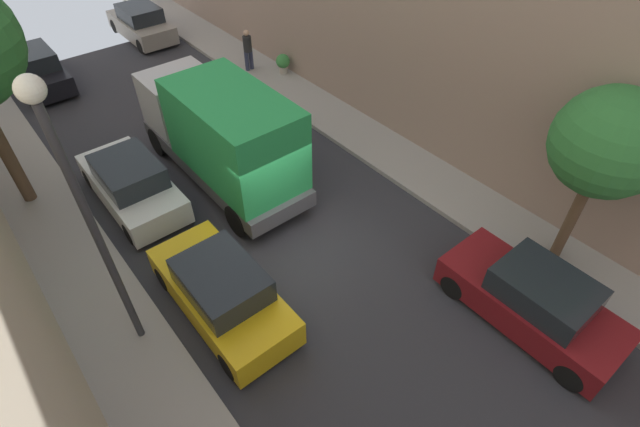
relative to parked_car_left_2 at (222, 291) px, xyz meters
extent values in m
plane|color=#2D2D33|center=(2.70, 0.66, -0.72)|extent=(32.00, 32.00, 0.00)
cube|color=gray|center=(-2.30, 0.66, -0.64)|extent=(2.00, 44.00, 0.15)
cube|color=gray|center=(7.70, 0.66, -0.64)|extent=(2.00, 44.00, 0.15)
cube|color=gold|center=(0.00, 0.04, -0.17)|extent=(1.76, 4.20, 0.76)
cube|color=#1E2328|center=(0.00, -0.11, 0.53)|extent=(1.56, 2.10, 0.64)
cylinder|color=black|center=(-0.78, 1.59, -0.40)|extent=(0.22, 0.64, 0.64)
cylinder|color=black|center=(0.78, 1.59, -0.40)|extent=(0.22, 0.64, 0.64)
cylinder|color=black|center=(-0.78, -1.51, -0.40)|extent=(0.22, 0.64, 0.64)
cylinder|color=black|center=(0.78, -1.51, -0.40)|extent=(0.22, 0.64, 0.64)
cube|color=white|center=(0.00, 5.19, -0.17)|extent=(1.76, 4.20, 0.76)
cube|color=#1E2328|center=(0.00, 5.04, 0.53)|extent=(1.56, 2.10, 0.64)
cylinder|color=black|center=(-0.78, 6.74, -0.40)|extent=(0.22, 0.64, 0.64)
cylinder|color=black|center=(0.78, 6.74, -0.40)|extent=(0.22, 0.64, 0.64)
cylinder|color=black|center=(-0.78, 3.64, -0.40)|extent=(0.22, 0.64, 0.64)
cylinder|color=black|center=(0.78, 3.64, -0.40)|extent=(0.22, 0.64, 0.64)
cube|color=black|center=(0.00, 14.68, -0.17)|extent=(1.76, 4.20, 0.76)
cube|color=#1E2328|center=(0.00, 14.53, 0.53)|extent=(1.56, 2.10, 0.64)
cylinder|color=black|center=(-0.78, 16.23, -0.40)|extent=(0.22, 0.64, 0.64)
cylinder|color=black|center=(0.78, 16.23, -0.40)|extent=(0.22, 0.64, 0.64)
cylinder|color=black|center=(-0.78, 13.13, -0.40)|extent=(0.22, 0.64, 0.64)
cylinder|color=black|center=(0.78, 13.13, -0.40)|extent=(0.22, 0.64, 0.64)
cube|color=maroon|center=(5.40, -4.75, -0.17)|extent=(1.76, 4.20, 0.76)
cube|color=#1E2328|center=(5.40, -4.90, 0.53)|extent=(1.56, 2.10, 0.64)
cylinder|color=black|center=(4.62, -3.20, -0.40)|extent=(0.22, 0.64, 0.64)
cylinder|color=black|center=(6.18, -3.20, -0.40)|extent=(0.22, 0.64, 0.64)
cylinder|color=black|center=(4.62, -6.30, -0.40)|extent=(0.22, 0.64, 0.64)
cylinder|color=black|center=(6.18, -6.30, -0.40)|extent=(0.22, 0.64, 0.64)
cube|color=gray|center=(5.40, 16.58, -0.17)|extent=(1.76, 4.20, 0.76)
cube|color=#1E2328|center=(5.40, 16.43, 0.53)|extent=(1.56, 2.10, 0.64)
cylinder|color=black|center=(4.62, 18.13, -0.40)|extent=(0.22, 0.64, 0.64)
cylinder|color=black|center=(6.18, 18.13, -0.40)|extent=(0.22, 0.64, 0.64)
cylinder|color=black|center=(4.62, 15.03, -0.40)|extent=(0.22, 0.64, 0.64)
cylinder|color=black|center=(6.18, 15.03, -0.40)|extent=(0.22, 0.64, 0.64)
cube|color=#4C4C51|center=(2.70, 4.46, 0.01)|extent=(2.20, 6.60, 0.50)
cube|color=#B7B7BC|center=(2.70, 6.86, 1.11)|extent=(2.10, 1.80, 1.70)
cube|color=green|center=(2.70, 3.46, 1.46)|extent=(2.24, 4.20, 2.40)
cylinder|color=black|center=(1.72, 7.06, -0.24)|extent=(0.30, 0.96, 0.96)
cylinder|color=black|center=(3.68, 7.06, -0.24)|extent=(0.30, 0.96, 0.96)
cylinder|color=black|center=(1.72, 2.06, -0.24)|extent=(0.30, 0.96, 0.96)
cylinder|color=black|center=(3.68, 2.06, -0.24)|extent=(0.30, 0.96, 0.96)
cylinder|color=#2D334C|center=(7.28, 10.15, -0.16)|extent=(0.18, 0.18, 0.82)
cylinder|color=#2D334C|center=(7.50, 10.15, -0.16)|extent=(0.18, 0.18, 0.82)
cylinder|color=#262626|center=(7.39, 10.15, 0.57)|extent=(0.36, 0.36, 0.64)
sphere|color=tan|center=(7.39, 10.15, 1.03)|extent=(0.24, 0.24, 0.24)
cylinder|color=brown|center=(-2.48, 7.23, 1.21)|extent=(0.36, 0.36, 3.57)
cylinder|color=brown|center=(7.65, -4.17, 0.77)|extent=(0.27, 0.27, 2.69)
sphere|color=#2D7233|center=(7.65, -4.17, 3.05)|extent=(2.49, 2.49, 2.49)
cylinder|color=#B2A899|center=(8.33, 8.97, -0.43)|extent=(0.37, 0.37, 0.29)
sphere|color=#38843D|center=(8.33, 8.97, -0.05)|extent=(0.59, 0.59, 0.59)
cylinder|color=#333338|center=(-1.90, 0.57, 2.42)|extent=(0.16, 0.16, 5.98)
sphere|color=white|center=(-1.90, 0.57, 5.63)|extent=(0.44, 0.44, 0.44)
camera|label=1|loc=(-2.64, -6.81, 8.93)|focal=26.76mm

